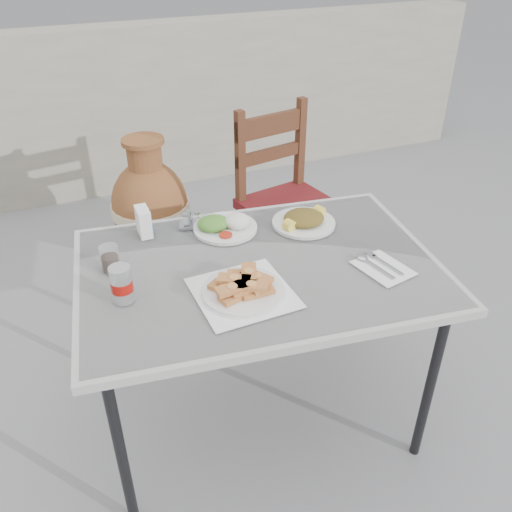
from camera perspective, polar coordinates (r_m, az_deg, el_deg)
name	(u,v)px	position (r m, az deg, el deg)	size (l,w,h in m)	color
ground	(235,412)	(2.50, -2.19, -16.04)	(80.00, 80.00, 0.00)	slate
cafe_table	(259,277)	(1.99, 0.31, -2.26)	(1.40, 1.04, 0.79)	black
pide_plate	(243,286)	(1.80, -1.39, -3.20)	(0.33, 0.33, 0.06)	white
salad_rice_plate	(224,225)	(2.17, -3.34, 3.31)	(0.26, 0.26, 0.06)	silver
salad_chopped_plate	(304,220)	(2.21, 5.06, 3.82)	(0.26, 0.26, 0.05)	silver
soda_can	(122,284)	(1.80, -13.96, -2.89)	(0.07, 0.07, 0.13)	white
cola_glass	(110,260)	(1.98, -15.11, -0.43)	(0.07, 0.07, 0.10)	white
napkin_holder	(144,222)	(2.16, -11.74, 3.56)	(0.06, 0.09, 0.11)	white
condiment_caddy	(191,221)	(2.21, -6.88, 3.70)	(0.12, 0.10, 0.07)	#AEAEB5
cutlery_napkin	(380,266)	(2.00, 12.88, -1.01)	(0.19, 0.22, 0.01)	white
chair	(286,202)	(2.95, 3.21, 5.66)	(0.54, 0.54, 1.03)	#3B1E10
terracotta_urn	(151,208)	(3.29, -11.04, 4.99)	(0.46, 0.46, 0.81)	brown
back_wall	(115,112)	(4.28, -14.61, 14.46)	(6.00, 0.25, 1.20)	#9D9583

